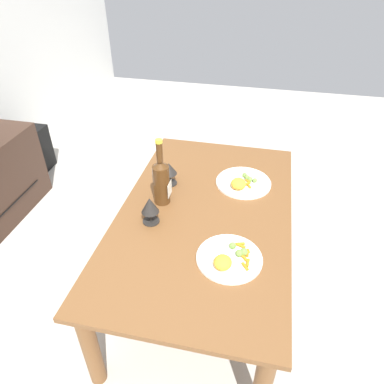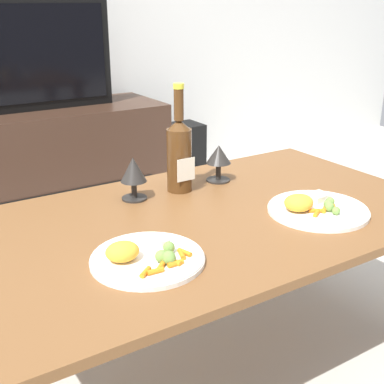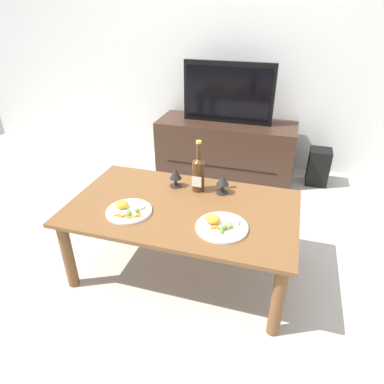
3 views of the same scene
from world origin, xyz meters
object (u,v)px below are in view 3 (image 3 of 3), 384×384
Objects in this scene: floor_speaker at (318,167)px; dinner_plate_left at (128,210)px; wine_bottle at (198,172)px; dinner_plate_right at (221,226)px; goblet_right at (223,181)px; tv_screen at (228,93)px; tv_stand at (225,148)px; dining_table at (182,216)px; goblet_left at (175,174)px.

dinner_plate_left is at bearing -124.38° from floor_speaker.
wine_bottle is 1.18× the size of dinner_plate_right.
floor_speaker is 1.03× the size of wine_bottle.
goblet_right is 0.40m from dinner_plate_right.
tv_screen is 3.19× the size of dinner_plate_left.
floor_speaker is (0.93, 0.01, -0.09)m from tv_stand.
wine_bottle reaches higher than dining_table.
wine_bottle is at bearing -177.22° from goblet_right.
tv_stand is 1.75m from dinner_plate_left.
dinner_plate_right is (0.40, -0.39, -0.07)m from goblet_left.
floor_speaker is (0.93, 0.01, -0.65)m from tv_screen.
dining_table is 1.61m from tv_screen.
floor_speaker is at bearing 55.64° from dinner_plate_left.
wine_bottle is (0.08, -1.34, 0.36)m from tv_stand.
wine_bottle is 0.17m from goblet_left.
tv_screen is at bearing 93.53° from wine_bottle.
goblet_left is at bearing 180.00° from goblet_right.
wine_bottle reaches higher than floor_speaker.
dinner_plate_left reaches higher than tv_stand.
dinner_plate_right is at bearing -57.79° from wine_bottle.
wine_bottle is 0.17m from goblet_right.
dining_table is at bearing -99.64° from wine_bottle.
wine_bottle is at bearing -86.47° from tv_screen.
tv_screen is 2.44× the size of floor_speaker.
dining_table is 10.29× the size of goblet_left.
dinner_plate_left is (-0.33, -0.38, -0.12)m from wine_bottle.
goblet_left is 1.07× the size of goblet_right.
goblet_left reaches higher than floor_speaker.
goblet_left reaches higher than dinner_plate_left.
floor_speaker is at bearing 0.37° from tv_stand.
goblet_right is at bearing 49.39° from dining_table.
tv_screen is 2.97× the size of dinner_plate_right.
wine_bottle is at bearing -2.78° from goblet_left.
goblet_right is (0.24, -1.33, 0.32)m from tv_stand.
dining_table is 0.34m from dinner_plate_left.
goblet_right is at bearing -79.60° from tv_stand.
dinner_plate_right is at bearing -109.66° from floor_speaker.
wine_bottle is (0.08, -1.33, -0.20)m from tv_screen.
goblet_left reaches higher than goblet_right.
wine_bottle reaches higher than dinner_plate_left.
dinner_plate_right reaches higher than tv_stand.
goblet_right is at bearing -0.00° from goblet_left.
dinner_plate_right reaches higher than floor_speaker.
goblet_right reaches higher than dining_table.
wine_bottle is (0.04, 0.22, 0.21)m from dining_table.
floor_speaker is at bearing 70.35° from dinner_plate_right.
tv_screen is 1.37m from goblet_right.
tv_screen is at bearing 91.62° from dining_table.
dinner_plate_left is (-0.24, -1.72, 0.24)m from tv_stand.
tv_stand is at bearing 90.00° from tv_screen.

